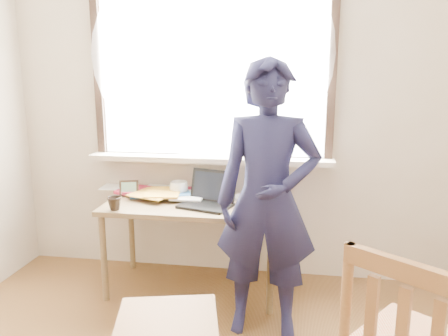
% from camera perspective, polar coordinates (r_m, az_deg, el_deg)
% --- Properties ---
extents(room_shell, '(3.52, 4.02, 2.61)m').
position_cam_1_polar(room_shell, '(1.55, -7.66, 14.80)').
color(room_shell, '#C2B39C').
rests_on(room_shell, ground).
extents(desk, '(1.24, 0.62, 0.66)m').
position_cam_1_polar(desk, '(3.14, -4.09, -5.75)').
color(desk, brown).
rests_on(desk, ground).
extents(laptop, '(0.41, 0.36, 0.24)m').
position_cam_1_polar(laptop, '(3.05, -2.00, -3.84)').
color(laptop, black).
rests_on(laptop, desk).
extents(mug_white, '(0.19, 0.19, 0.11)m').
position_cam_1_polar(mug_white, '(3.30, -5.92, -2.70)').
color(mug_white, white).
rests_on(mug_white, desk).
extents(mug_dark, '(0.12, 0.12, 0.09)m').
position_cam_1_polar(mug_dark, '(3.04, -14.09, -4.52)').
color(mug_dark, black).
rests_on(mug_dark, desk).
extents(mouse, '(0.09, 0.06, 0.03)m').
position_cam_1_polar(mouse, '(2.96, 4.04, -5.20)').
color(mouse, black).
rests_on(mouse, desk).
extents(desk_clutter, '(0.82, 0.53, 0.06)m').
position_cam_1_polar(desk_clutter, '(3.38, -8.95, -2.87)').
color(desk_clutter, '#3368A6').
rests_on(desk_clutter, desk).
extents(book_a, '(0.23, 0.28, 0.02)m').
position_cam_1_polar(book_a, '(3.44, -10.11, -2.94)').
color(book_a, white).
rests_on(book_a, desk).
extents(book_b, '(0.33, 0.33, 0.02)m').
position_cam_1_polar(book_b, '(3.30, 2.43, -3.42)').
color(book_b, white).
rests_on(book_b, desk).
extents(picture_frame, '(0.14, 0.05, 0.11)m').
position_cam_1_polar(picture_frame, '(3.35, -12.30, -2.68)').
color(picture_frame, black).
rests_on(picture_frame, desk).
extents(work_chair, '(0.55, 0.53, 0.47)m').
position_cam_1_polar(work_chair, '(2.16, -7.41, -20.72)').
color(work_chair, brown).
rests_on(work_chair, ground).
extents(person, '(0.61, 0.40, 1.66)m').
position_cam_1_polar(person, '(2.58, 5.71, -4.32)').
color(person, black).
rests_on(person, ground).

